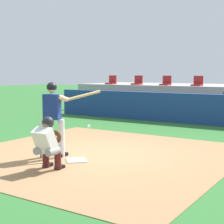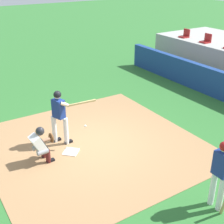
% 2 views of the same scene
% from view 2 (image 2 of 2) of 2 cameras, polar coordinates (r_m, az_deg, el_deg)
% --- Properties ---
extents(ground_plane, '(80.00, 80.00, 0.00)m').
position_cam_2_polar(ground_plane, '(10.08, -3.38, -6.06)').
color(ground_plane, '#2D6B2D').
extents(dirt_infield, '(6.40, 6.40, 0.01)m').
position_cam_2_polar(dirt_infield, '(10.08, -3.38, -6.03)').
color(dirt_infield, '#9E754C').
rests_on(dirt_infield, ground).
extents(home_plate, '(0.62, 0.62, 0.02)m').
position_cam_2_polar(home_plate, '(9.77, -7.50, -7.20)').
color(home_plate, white).
rests_on(home_plate, dirt_infield).
extents(batter_at_plate, '(1.00, 1.14, 1.80)m').
position_cam_2_polar(batter_at_plate, '(9.84, -9.51, -0.37)').
color(batter_at_plate, silver).
rests_on(batter_at_plate, ground).
extents(catcher_crouched, '(0.50, 1.82, 1.13)m').
position_cam_2_polar(catcher_crouched, '(9.22, -12.76, -5.56)').
color(catcher_crouched, gray).
rests_on(catcher_crouched, ground).
extents(on_deck_batter, '(0.58, 0.23, 1.79)m').
position_cam_2_polar(on_deck_batter, '(7.56, 19.23, -10.22)').
color(on_deck_batter, silver).
rests_on(on_deck_batter, ground).
extents(stadium_seat_0, '(0.46, 0.46, 0.48)m').
position_cam_2_polar(stadium_seat_0, '(19.28, 13.19, 13.53)').
color(stadium_seat_0, '#A51E1E').
rests_on(stadium_seat_0, stands_platform).
extents(stadium_seat_1, '(0.46, 0.46, 0.48)m').
position_cam_2_polar(stadium_seat_1, '(18.20, 16.84, 12.46)').
color(stadium_seat_1, '#A51E1E').
rests_on(stadium_seat_1, stands_platform).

